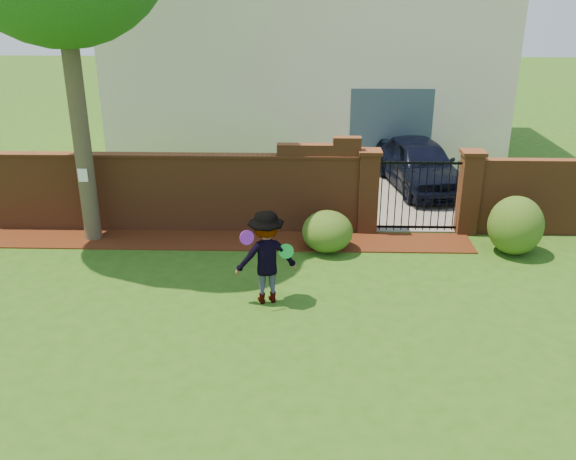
{
  "coord_description": "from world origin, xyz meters",
  "views": [
    {
      "loc": [
        1.02,
        -9.0,
        5.2
      ],
      "look_at": [
        0.71,
        1.4,
        1.05
      ],
      "focal_mm": 38.65,
      "sensor_mm": 36.0,
      "label": 1
    }
  ],
  "objects_px": {
    "man": "(266,258)",
    "frisbee_green": "(286,251)",
    "car": "(423,166)",
    "frisbee_purple": "(247,238)"
  },
  "relations": [
    {
      "from": "man",
      "to": "frisbee_green",
      "type": "xyz_separation_m",
      "value": [
        0.34,
        -0.04,
        0.15
      ]
    },
    {
      "from": "man",
      "to": "frisbee_green",
      "type": "relative_size",
      "value": 6.44
    },
    {
      "from": "car",
      "to": "man",
      "type": "xyz_separation_m",
      "value": [
        -3.77,
        -6.4,
        0.16
      ]
    },
    {
      "from": "frisbee_purple",
      "to": "frisbee_green",
      "type": "height_order",
      "value": "frisbee_purple"
    },
    {
      "from": "man",
      "to": "frisbee_purple",
      "type": "xyz_separation_m",
      "value": [
        -0.3,
        -0.27,
        0.49
      ]
    },
    {
      "from": "frisbee_green",
      "to": "car",
      "type": "bearing_deg",
      "value": 61.91
    },
    {
      "from": "car",
      "to": "frisbee_purple",
      "type": "height_order",
      "value": "frisbee_purple"
    },
    {
      "from": "car",
      "to": "frisbee_purple",
      "type": "relative_size",
      "value": 16.17
    },
    {
      "from": "car",
      "to": "frisbee_purple",
      "type": "xyz_separation_m",
      "value": [
        -4.07,
        -6.67,
        0.64
      ]
    },
    {
      "from": "man",
      "to": "frisbee_green",
      "type": "height_order",
      "value": "man"
    }
  ]
}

